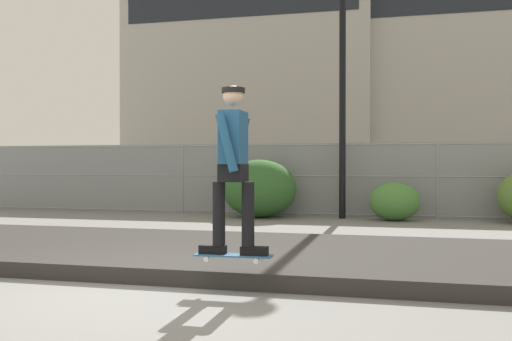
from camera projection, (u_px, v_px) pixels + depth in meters
ground_plane at (148, 295)px, 5.88m from camera, size 120.00×120.00×0.00m
gravel_berm at (215, 253)px, 7.98m from camera, size 11.94×3.57×0.19m
skateboard at (233, 256)px, 5.93m from camera, size 0.80×0.22×0.07m
skater at (233, 159)px, 5.92m from camera, size 0.72×0.58×1.72m
chain_fence at (303, 179)px, 14.84m from camera, size 19.79×0.06×1.85m
street_lamp at (343, 28)px, 14.05m from camera, size 0.44×0.44×7.51m
parked_car_near at (137, 179)px, 18.77m from camera, size 4.44×2.04×1.66m
parked_car_mid at (314, 180)px, 17.62m from camera, size 4.42×1.98×1.66m
library_building at (263, 55)px, 51.90m from camera, size 19.78×16.04×22.17m
office_block at (501, 44)px, 45.41m from camera, size 30.42×10.69×21.44m
shrub_left at (259, 189)px, 14.31m from camera, size 1.85×1.52×1.43m
shrub_center at (394, 201)px, 13.53m from camera, size 1.16×0.95×0.90m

